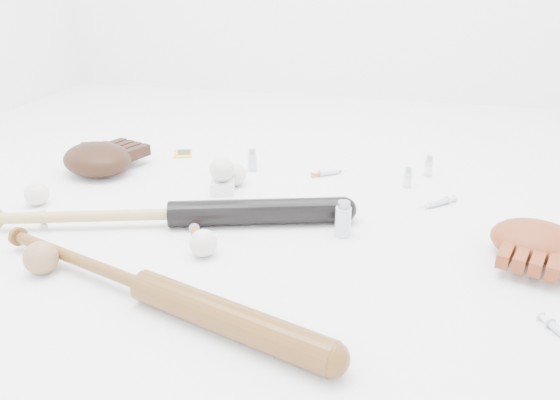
% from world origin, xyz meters
% --- Properties ---
extents(bat_dark, '(0.97, 0.36, 0.07)m').
position_xyz_m(bat_dark, '(-0.22, -0.11, 0.04)').
color(bat_dark, black).
rests_on(bat_dark, ground).
extents(bat_wood, '(0.90, 0.35, 0.07)m').
position_xyz_m(bat_wood, '(-0.13, -0.45, 0.03)').
color(bat_wood, brown).
rests_on(bat_wood, ground).
extents(glove_dark, '(0.37, 0.37, 0.11)m').
position_xyz_m(glove_dark, '(-0.63, 0.20, 0.05)').
color(glove_dark, black).
rests_on(glove_dark, ground).
extents(glove_tan, '(0.32, 0.32, 0.09)m').
position_xyz_m(glove_tan, '(0.70, -0.06, 0.05)').
color(glove_tan, maroon).
rests_on(glove_tan, ground).
extents(trading_card, '(0.09, 0.11, 0.01)m').
position_xyz_m(trading_card, '(-0.43, 0.45, 0.00)').
color(trading_card, gold).
rests_on(trading_card, ground).
extents(pedestal, '(0.09, 0.09, 0.04)m').
position_xyz_m(pedestal, '(-0.17, 0.14, 0.02)').
color(pedestal, white).
rests_on(pedestal, ground).
extents(baseball_on_pedestal, '(0.08, 0.08, 0.08)m').
position_xyz_m(baseball_on_pedestal, '(-0.17, 0.14, 0.08)').
color(baseball_on_pedestal, silver).
rests_on(baseball_on_pedestal, pedestal).
extents(baseball_left, '(0.07, 0.07, 0.07)m').
position_xyz_m(baseball_left, '(-0.67, -0.08, 0.03)').
color(baseball_left, silver).
rests_on(baseball_left, ground).
extents(baseball_upper, '(0.07, 0.07, 0.07)m').
position_xyz_m(baseball_upper, '(-0.15, 0.21, 0.04)').
color(baseball_upper, silver).
rests_on(baseball_upper, ground).
extents(baseball_mid, '(0.07, 0.07, 0.07)m').
position_xyz_m(baseball_mid, '(-0.08, -0.24, 0.03)').
color(baseball_mid, silver).
rests_on(baseball_mid, ground).
extents(baseball_aged, '(0.08, 0.08, 0.08)m').
position_xyz_m(baseball_aged, '(-0.42, -0.41, 0.04)').
color(baseball_aged, '#8F6945').
rests_on(baseball_aged, ground).
extents(syringe_0, '(0.11, 0.13, 0.02)m').
position_xyz_m(syringe_0, '(-0.58, -0.18, 0.01)').
color(syringe_0, '#ADBCC6').
rests_on(syringe_0, ground).
extents(syringe_1, '(0.10, 0.16, 0.02)m').
position_xyz_m(syringe_1, '(-0.17, -0.09, 0.01)').
color(syringe_1, '#ADBCC6').
rests_on(syringe_1, ground).
extents(syringe_2, '(0.14, 0.11, 0.02)m').
position_xyz_m(syringe_2, '(0.13, 0.37, 0.01)').
color(syringe_2, '#ADBCC6').
rests_on(syringe_2, ground).
extents(syringe_4, '(0.14, 0.13, 0.02)m').
position_xyz_m(syringe_4, '(0.48, 0.20, 0.01)').
color(syringe_4, '#ADBCC6').
rests_on(syringe_4, ground).
extents(vial_0, '(0.03, 0.03, 0.07)m').
position_xyz_m(vial_0, '(0.45, 0.44, 0.04)').
color(vial_0, silver).
rests_on(vial_0, ground).
extents(vial_1, '(0.03, 0.03, 0.06)m').
position_xyz_m(vial_1, '(0.39, 0.32, 0.03)').
color(vial_1, silver).
rests_on(vial_1, ground).
extents(vial_2, '(0.03, 0.03, 0.08)m').
position_xyz_m(vial_2, '(-0.13, 0.35, 0.04)').
color(vial_2, silver).
rests_on(vial_2, ground).
extents(vial_3, '(0.04, 0.04, 0.10)m').
position_xyz_m(vial_3, '(0.23, -0.06, 0.05)').
color(vial_3, silver).
rests_on(vial_3, ground).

